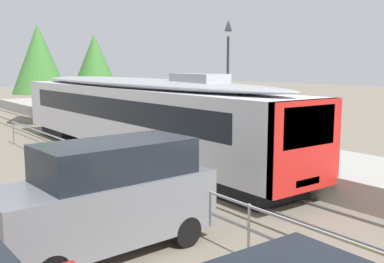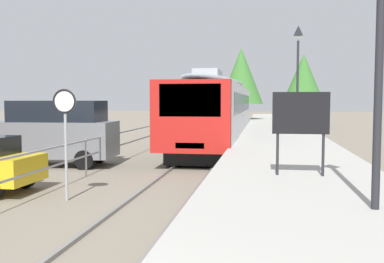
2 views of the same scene
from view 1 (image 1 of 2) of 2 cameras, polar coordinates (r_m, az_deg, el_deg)
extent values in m
plane|color=slate|center=(18.35, -14.37, -4.95)|extent=(160.00, 160.00, 0.00)
cube|color=slate|center=(19.64, -6.25, -3.77)|extent=(3.20, 60.00, 0.06)
cube|color=slate|center=(19.28, -8.10, -3.82)|extent=(0.08, 60.00, 0.08)
cube|color=slate|center=(19.99, -4.48, -3.32)|extent=(0.08, 60.00, 0.08)
cube|color=silver|center=(20.13, -7.69, 2.09)|extent=(2.80, 19.67, 2.55)
cube|color=red|center=(12.63, 14.39, -1.82)|extent=(2.80, 0.24, 2.55)
cube|color=black|center=(12.50, 14.77, 0.66)|extent=(2.13, 0.08, 1.12)
cube|color=black|center=(20.09, -7.72, 3.24)|extent=(2.82, 16.52, 0.92)
ellipsoid|color=#9EA0A5|center=(20.03, -7.78, 6.23)|extent=(2.69, 18.88, 0.44)
cube|color=#9EA0A5|center=(15.90, 0.91, 6.77)|extent=(1.10, 2.20, 0.36)
cube|color=#EAE5C6|center=(12.80, 14.47, -6.26)|extent=(1.00, 0.10, 0.20)
cube|color=black|center=(14.48, 7.03, -6.61)|extent=(2.24, 3.20, 0.55)
cube|color=black|center=(27.01, -15.34, 0.14)|extent=(2.24, 3.20, 0.55)
cube|color=#A8A59E|center=(21.36, 1.26, -1.59)|extent=(3.90, 60.00, 0.90)
cylinder|color=#232328|center=(21.01, 4.59, 5.77)|extent=(0.12, 0.12, 4.60)
pyramid|color=#232328|center=(21.07, 4.68, 13.40)|extent=(0.34, 0.34, 0.50)
sphere|color=silver|center=(21.05, 4.67, 12.53)|extent=(0.24, 0.24, 0.24)
cube|color=#9EA0A5|center=(9.64, 7.34, -9.47)|extent=(0.05, 36.00, 0.05)
cube|color=#9EA0A5|center=(9.81, 7.28, -12.33)|extent=(0.05, 36.00, 0.05)
cylinder|color=#9EA0A5|center=(9.83, 7.27, -12.67)|extent=(0.06, 0.06, 1.25)
cylinder|color=#9EA0A5|center=(17.20, -14.09, -3.69)|extent=(0.06, 0.06, 1.25)
cylinder|color=#9EA0A5|center=(25.63, -21.92, -0.13)|extent=(0.06, 0.06, 1.25)
cube|color=slate|center=(10.13, -11.09, -9.65)|extent=(5.00, 2.22, 1.35)
cube|color=black|center=(10.00, -9.75, -3.48)|extent=(3.49, 1.90, 0.80)
cylinder|color=black|center=(10.50, -21.28, -13.34)|extent=(0.73, 0.28, 0.72)
cylinder|color=black|center=(10.54, -0.74, -12.67)|extent=(0.73, 0.28, 0.72)
cylinder|color=black|center=(11.83, -6.07, -10.32)|extent=(0.73, 0.28, 0.72)
cylinder|color=brown|center=(33.32, -18.75, 2.71)|extent=(0.36, 0.36, 2.22)
cone|color=#38702D|center=(33.19, -19.04, 8.75)|extent=(3.79, 3.79, 4.80)
cylinder|color=brown|center=(37.92, -12.19, 3.69)|extent=(0.36, 0.36, 2.35)
cone|color=#38702D|center=(37.81, -12.35, 8.78)|extent=(3.67, 3.67, 4.38)
camera|label=2|loc=(14.34, 83.30, -5.58)|focal=41.75mm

